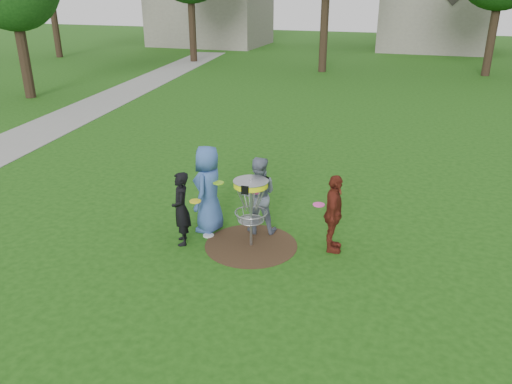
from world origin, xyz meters
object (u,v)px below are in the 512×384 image
(player_black, at_px, (181,209))
(player_grey, at_px, (258,195))
(player_maroon, at_px, (334,214))
(disc_golf_basket, at_px, (251,197))
(player_blue, at_px, (208,189))

(player_black, xyz_separation_m, player_grey, (1.23, 0.95, 0.07))
(player_maroon, height_order, disc_golf_basket, player_maroon)
(player_grey, bearing_deg, player_black, 23.28)
(disc_golf_basket, bearing_deg, player_maroon, 11.58)
(player_black, relative_size, player_maroon, 0.96)
(player_blue, distance_m, player_grey, 1.00)
(disc_golf_basket, bearing_deg, player_black, -165.99)
(player_grey, xyz_separation_m, disc_golf_basket, (0.07, -0.63, 0.22))
(player_blue, bearing_deg, player_grey, 103.81)
(disc_golf_basket, bearing_deg, player_grey, 96.30)
(player_maroon, bearing_deg, player_grey, 71.74)
(player_grey, height_order, disc_golf_basket, player_grey)
(player_maroon, xyz_separation_m, disc_golf_basket, (-1.51, -0.31, 0.26))
(player_blue, height_order, player_maroon, player_blue)
(player_blue, distance_m, player_maroon, 2.55)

